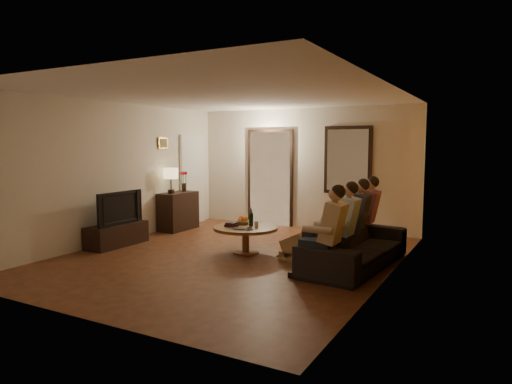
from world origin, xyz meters
The scene contains 33 objects.
floor centered at (0.00, 0.00, 0.00)m, with size 5.00×6.00×0.01m, color #482413.
ceiling centered at (0.00, 0.00, 2.60)m, with size 5.00×6.00×0.01m, color white.
back_wall centered at (0.00, 3.00, 1.30)m, with size 5.00×0.02×2.60m, color beige.
front_wall centered at (0.00, -3.00, 1.30)m, with size 5.00×0.02×2.60m, color beige.
left_wall centered at (-2.50, 0.00, 1.30)m, with size 0.02×6.00×2.60m, color beige.
right_wall centered at (2.50, 0.00, 1.30)m, with size 0.02×6.00×2.60m, color beige.
orange_accent centered at (2.49, 0.00, 1.30)m, with size 0.01×6.00×2.60m, color #C58721.
kitchen_doorway centered at (-0.80, 2.98, 1.05)m, with size 1.00×0.06×2.10m, color #FFE0A5.
door_trim centered at (-0.80, 2.97, 1.05)m, with size 1.12×0.04×2.22m, color black.
fridge_glimpse centered at (-0.55, 2.98, 0.90)m, with size 0.45×0.03×1.70m, color silver.
mirror_frame centered at (1.00, 2.96, 1.50)m, with size 1.00×0.05×1.40m, color black.
mirror_glass centered at (1.00, 2.93, 1.50)m, with size 0.86×0.02×1.26m, color white.
white_door centered at (-2.46, 2.30, 1.02)m, with size 0.06×0.85×2.04m, color white.
framed_art centered at (-2.47, 1.30, 1.85)m, with size 0.03×0.28×0.24m, color #B28C33.
art_canvas centered at (-2.46, 1.30, 1.85)m, with size 0.01×0.22×0.18m, color brown.
dresser centered at (-2.25, 1.49, 0.40)m, with size 0.45×0.90×0.80m, color black.
table_lamp centered at (-2.25, 1.27, 1.07)m, with size 0.30×0.30×0.54m, color beige, non-canonical shape.
flower_vase centered at (-2.25, 1.71, 1.02)m, with size 0.14×0.14×0.44m, color #B61331, non-canonical shape.
tv_stand centered at (-2.25, -0.28, 0.20)m, with size 0.45×1.18×0.39m, color black.
tv centered at (-2.25, -0.28, 0.69)m, with size 0.14×1.03×0.59m, color black.
sofa centered at (1.94, 0.40, 0.33)m, with size 0.89×2.28×0.67m, color black.
person_a centered at (1.84, -0.50, 0.60)m, with size 0.60×0.40×1.20m, color tan, non-canonical shape.
person_b centered at (1.84, 0.10, 0.60)m, with size 0.60×0.40×1.20m, color tan, non-canonical shape.
person_c centered at (1.84, 0.70, 0.60)m, with size 0.60×0.40×1.20m, color tan, non-canonical shape.
person_d centered at (1.84, 1.30, 0.60)m, with size 0.60×0.40×1.20m, color tan, non-canonical shape.
dog centered at (1.03, 0.23, 0.28)m, with size 0.56×0.24×0.56m, color #986A46, non-canonical shape.
coffee_table centered at (0.08, 0.35, 0.23)m, with size 1.08×1.08×0.45m, color brown.
bowl centered at (-0.10, 0.57, 0.48)m, with size 0.26×0.26×0.06m, color white.
oranges centered at (-0.10, 0.57, 0.55)m, with size 0.20×0.20×0.08m, color orange, non-canonical shape.
wine_bottle centered at (0.13, 0.45, 0.60)m, with size 0.07×0.07×0.31m, color black, non-canonical shape.
wine_glass centered at (0.26, 0.40, 0.50)m, with size 0.06×0.06×0.10m, color silver.
book_stack centered at (-0.14, 0.25, 0.48)m, with size 0.20×0.15×0.07m, color black, non-canonical shape.
laptop centered at (0.18, 0.07, 0.46)m, with size 0.33×0.21×0.03m, color black.
Camera 1 is at (3.85, -6.19, 1.83)m, focal length 32.00 mm.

